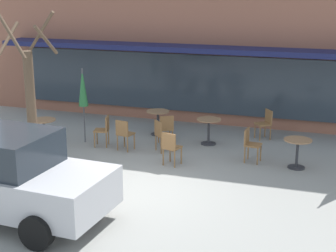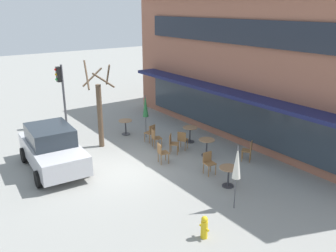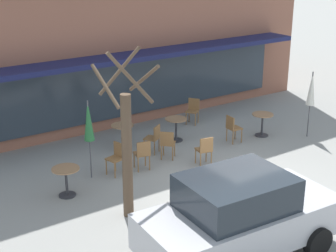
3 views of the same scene
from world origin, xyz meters
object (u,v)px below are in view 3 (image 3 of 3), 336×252
cafe_chair_1 (168,142)px  cafe_table_by_tree (123,132)px  cafe_chair_2 (233,127)px  parked_sedan (239,215)px  cafe_table_near_wall (262,121)px  cafe_chair_6 (154,137)px  patio_umbrella_green_folded (311,89)px  cafe_chair_5 (143,153)px  cafe_table_mid_patio (176,126)px  cafe_chair_3 (117,156)px  cafe_chair_0 (205,149)px  cafe_chair_4 (193,109)px  patio_umbrella_cream_folded (89,121)px  cafe_table_streetside (66,177)px  street_tree (127,144)px

cafe_chair_1 → cafe_table_by_tree: bearing=113.1°
cafe_chair_2 → parked_sedan: size_ratio=0.21×
parked_sedan → cafe_table_near_wall: bearing=41.8°
cafe_table_by_tree → cafe_chair_6: bearing=-57.8°
cafe_chair_6 → cafe_chair_2: bearing=-14.8°
cafe_table_near_wall → patio_umbrella_green_folded: patio_umbrella_green_folded is taller
cafe_chair_5 → cafe_table_near_wall: bearing=1.1°
cafe_table_near_wall → cafe_table_mid_patio: size_ratio=1.00×
cafe_chair_3 → cafe_table_mid_patio: bearing=21.9°
cafe_chair_0 → cafe_chair_5: bearing=155.0°
cafe_chair_5 → cafe_chair_4: bearing=33.7°
patio_umbrella_cream_folded → cafe_chair_1: size_ratio=2.47×
cafe_chair_2 → cafe_chair_4: (0.07, 2.19, 0.00)m
cafe_table_streetside → parked_sedan: size_ratio=0.18×
cafe_chair_1 → cafe_chair_2: bearing=-1.3°
cafe_table_by_tree → patio_umbrella_cream_folded: bearing=-142.0°
cafe_chair_2 → street_tree: (-5.12, -2.17, 1.27)m
patio_umbrella_green_folded → cafe_chair_4: 4.11m
cafe_table_near_wall → cafe_chair_0: size_ratio=0.85×
patio_umbrella_cream_folded → cafe_chair_4: 5.49m
cafe_chair_5 → cafe_chair_6: (0.94, 0.87, 0.00)m
parked_sedan → cafe_table_streetside: bearing=112.9°
patio_umbrella_cream_folded → cafe_chair_0: (3.04, -1.13, -1.10)m
cafe_chair_2 → cafe_table_streetside: bearing=-175.8°
parked_sedan → street_tree: (-1.06, 2.64, 0.91)m
street_tree → cafe_chair_6: bearing=48.0°
cafe_chair_1 → cafe_chair_4: bearing=39.9°
parked_sedan → cafe_chair_2: bearing=49.9°
cafe_table_by_tree → cafe_chair_4: (3.20, 0.61, 0.01)m
parked_sedan → cafe_chair_3: bearing=91.8°
cafe_table_streetside → cafe_table_mid_patio: same height
cafe_table_by_tree → patio_umbrella_green_folded: bearing=-25.0°
cafe_table_near_wall → street_tree: street_tree is taller
patio_umbrella_cream_folded → cafe_chair_5: patio_umbrella_cream_folded is taller
cafe_table_streetside → patio_umbrella_cream_folded: (0.99, 0.62, 1.11)m
cafe_table_near_wall → patio_umbrella_cream_folded: patio_umbrella_cream_folded is taller
cafe_chair_4 → cafe_chair_0: bearing=-121.9°
cafe_chair_0 → cafe_chair_6: 1.76m
cafe_chair_1 → cafe_chair_5: same height
cafe_table_streetside → cafe_chair_1: 3.46m
cafe_table_streetside → parked_sedan: 4.76m
cafe_chair_0 → patio_umbrella_cream_folded: bearing=159.7°
cafe_chair_4 → cafe_table_mid_patio: bearing=-144.5°
cafe_table_streetside → patio_umbrella_green_folded: patio_umbrella_green_folded is taller
patio_umbrella_green_folded → cafe_chair_6: (-4.97, 1.68, -1.10)m
cafe_chair_2 → cafe_chair_5: (-3.50, -0.19, 0.00)m
cafe_table_streetside → cafe_table_by_tree: (2.78, 2.02, 0.00)m
parked_sedan → cafe_chair_6: bearing=74.7°
cafe_table_streetside → cafe_table_mid_patio: size_ratio=1.00×
patio_umbrella_green_folded → cafe_table_streetside: bearing=176.1°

